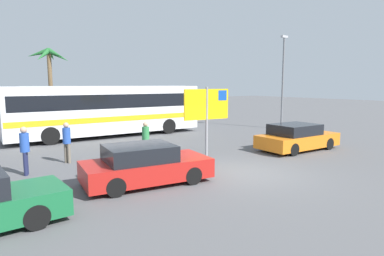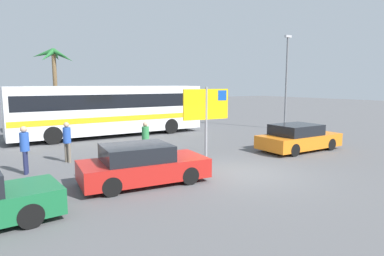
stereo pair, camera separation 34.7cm
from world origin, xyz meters
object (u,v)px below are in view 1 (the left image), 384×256
bus_front_coach (108,108)px  pedestrian_near_sign (25,147)px  pedestrian_by_bus (67,139)px  car_red (145,165)px  car_orange (297,137)px  bus_rear_coach (109,105)px  pedestrian_crossing_lot (146,137)px  ferry_sign (208,107)px

bus_front_coach → pedestrian_near_sign: bearing=-128.8°
pedestrian_by_bus → car_red: bearing=-103.3°
car_orange → pedestrian_by_bus: pedestrian_by_bus is taller
bus_rear_coach → car_orange: 14.14m
pedestrian_crossing_lot → car_red: bearing=100.8°
pedestrian_by_bus → pedestrian_crossing_lot: bearing=-51.7°
ferry_sign → pedestrian_by_bus: (-5.19, 2.90, -1.31)m
pedestrian_by_bus → pedestrian_near_sign: pedestrian_near_sign is taller
car_red → pedestrian_by_bus: (-1.44, 4.44, 0.38)m
ferry_sign → pedestrian_near_sign: (-6.90, 1.81, -1.26)m
bus_rear_coach → pedestrian_near_sign: bus_rear_coach is taller
bus_rear_coach → pedestrian_by_bus: bearing=-118.9°
pedestrian_near_sign → car_red: bearing=-27.0°
pedestrian_by_bus → pedestrian_near_sign: bearing=-179.0°
bus_front_coach → car_orange: (6.35, -9.55, -1.15)m
pedestrian_near_sign → pedestrian_by_bus: bearing=52.0°
car_orange → pedestrian_crossing_lot: 7.63m
bus_rear_coach → pedestrian_by_bus: size_ratio=6.95×
bus_front_coach → pedestrian_near_sign: size_ratio=6.71×
car_orange → pedestrian_near_sign: bearing=168.8°
car_red → bus_front_coach: bearing=82.1°
car_red → pedestrian_by_bus: pedestrian_by_bus is taller
ferry_sign → pedestrian_crossing_lot: (-2.10, 1.75, -1.35)m
car_red → car_orange: size_ratio=1.00×
car_orange → pedestrian_near_sign: pedestrian_near_sign is taller
car_red → pedestrian_by_bus: size_ratio=2.51×
pedestrian_by_bus → bus_front_coach: bearing=25.1°
ferry_sign → pedestrian_crossing_lot: size_ratio=1.93×
bus_rear_coach → pedestrian_crossing_lot: bus_rear_coach is taller
bus_front_coach → car_red: 10.78m
bus_front_coach → car_orange: size_ratio=2.75×
car_red → pedestrian_near_sign: bearing=139.0°
ferry_sign → car_orange: (5.13, -0.68, -1.69)m
bus_front_coach → car_orange: 11.53m
bus_rear_coach → pedestrian_crossing_lot: size_ratio=7.23×
bus_front_coach → pedestrian_crossing_lot: size_ratio=7.23×
bus_front_coach → car_red: bus_front_coach is taller
ferry_sign → pedestrian_by_bus: bearing=154.6°
bus_rear_coach → pedestrian_crossing_lot: (-2.21, -10.73, -0.81)m
bus_front_coach → car_orange: bearing=-56.4°
bus_front_coach → pedestrian_by_bus: bearing=-123.5°
car_red → pedestrian_near_sign: pedestrian_near_sign is taller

